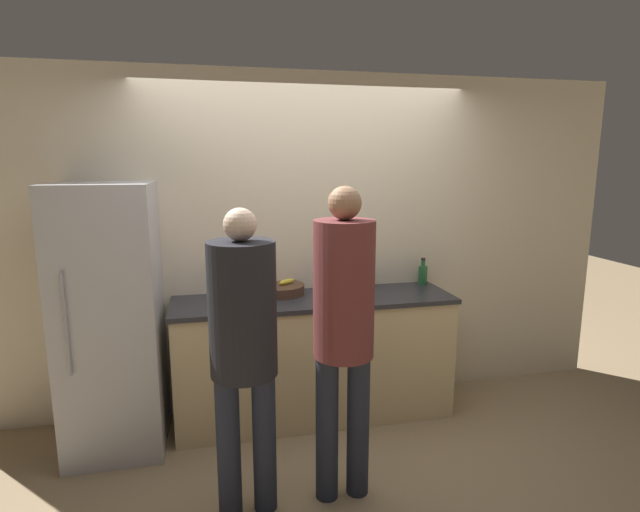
{
  "coord_description": "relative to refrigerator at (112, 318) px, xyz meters",
  "views": [
    {
      "loc": [
        -0.75,
        -3.16,
        1.94
      ],
      "look_at": [
        0.0,
        0.14,
        1.29
      ],
      "focal_mm": 28.0,
      "sensor_mm": 36.0,
      "label": 1
    }
  ],
  "objects": [
    {
      "name": "bottle_amber",
      "position": [
        1.78,
        -0.02,
        0.14
      ],
      "size": [
        0.07,
        0.07,
        0.25
      ],
      "color": "brown",
      "rests_on": "counter"
    },
    {
      "name": "cup_red",
      "position": [
        0.85,
        0.07,
        0.08
      ],
      "size": [
        0.08,
        0.08,
        0.08
      ],
      "color": "#A33D33",
      "rests_on": "counter"
    },
    {
      "name": "person_left",
      "position": [
        0.81,
        -0.91,
        0.12
      ],
      "size": [
        0.36,
        0.36,
        1.71
      ],
      "color": "#232838",
      "rests_on": "ground_plane"
    },
    {
      "name": "counter",
      "position": [
        1.4,
        0.08,
        -0.43
      ],
      "size": [
        2.08,
        0.62,
        0.94
      ],
      "color": "beige",
      "rests_on": "ground_plane"
    },
    {
      "name": "wall_back",
      "position": [
        1.4,
        0.38,
        0.4
      ],
      "size": [
        5.2,
        0.06,
        2.6
      ],
      "color": "beige",
      "rests_on": "ground_plane"
    },
    {
      "name": "bottle_red",
      "position": [
        1.65,
        0.06,
        0.1
      ],
      "size": [
        0.05,
        0.05,
        0.16
      ],
      "color": "red",
      "rests_on": "counter"
    },
    {
      "name": "fruit_bowl",
      "position": [
        1.18,
        0.22,
        0.08
      ],
      "size": [
        0.36,
        0.36,
        0.11
      ],
      "color": "#4C3323",
      "rests_on": "counter"
    },
    {
      "name": "ground_plane",
      "position": [
        1.4,
        -0.27,
        -0.9
      ],
      "size": [
        14.0,
        14.0,
        0.0
      ],
      "primitive_type": "plane",
      "color": "#9E8460"
    },
    {
      "name": "refrigerator",
      "position": [
        0.0,
        0.0,
        0.0
      ],
      "size": [
        0.62,
        0.74,
        1.8
      ],
      "color": "#B7B7BC",
      "rests_on": "ground_plane"
    },
    {
      "name": "bottle_green",
      "position": [
        2.35,
        0.26,
        0.13
      ],
      "size": [
        0.07,
        0.07,
        0.22
      ],
      "color": "#236033",
      "rests_on": "counter"
    },
    {
      "name": "utensil_crock",
      "position": [
        1.85,
        0.26,
        0.1
      ],
      "size": [
        0.13,
        0.13,
        0.23
      ],
      "color": "#ADA393",
      "rests_on": "counter"
    },
    {
      "name": "person_center",
      "position": [
        1.36,
        -0.89,
        0.17
      ],
      "size": [
        0.34,
        0.34,
        1.81
      ],
      "color": "#232838",
      "rests_on": "ground_plane"
    }
  ]
}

